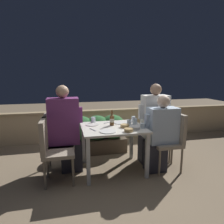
% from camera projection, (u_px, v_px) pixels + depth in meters
% --- Properties ---
extents(ground_plane, '(16.00, 16.00, 0.00)m').
position_uv_depth(ground_plane, '(113.00, 169.00, 3.20)').
color(ground_plane, '#847056').
extents(parapet_wall, '(9.00, 0.18, 0.69)m').
position_uv_depth(parapet_wall, '(97.00, 124.00, 4.67)').
color(parapet_wall, tan).
rests_on(parapet_wall, ground_plane).
extents(dining_table, '(0.95, 0.83, 0.71)m').
position_uv_depth(dining_table, '(113.00, 133.00, 3.08)').
color(dining_table, silver).
rests_on(dining_table, ground_plane).
extents(planter_hedge, '(1.11, 0.47, 0.73)m').
position_uv_depth(planter_hedge, '(97.00, 132.00, 3.85)').
color(planter_hedge, brown).
rests_on(planter_hedge, ground_plane).
extents(chair_left_near, '(0.43, 0.43, 0.91)m').
position_uv_depth(chair_left_near, '(51.00, 145.00, 2.74)').
color(chair_left_near, gray).
rests_on(chair_left_near, ground_plane).
extents(chair_left_far, '(0.43, 0.43, 0.91)m').
position_uv_depth(chair_left_far, '(53.00, 138.00, 3.03)').
color(chair_left_far, gray).
rests_on(chair_left_far, ground_plane).
extents(person_purple_stripe, '(0.51, 0.26, 1.35)m').
position_uv_depth(person_purple_stripe, '(66.00, 129.00, 3.05)').
color(person_purple_stripe, '#282833').
rests_on(person_purple_stripe, ground_plane).
extents(chair_right_near, '(0.43, 0.43, 0.91)m').
position_uv_depth(chair_right_near, '(172.00, 136.00, 3.14)').
color(chair_right_near, gray).
rests_on(chair_right_near, ground_plane).
extents(person_blue_shirt, '(0.51, 0.26, 1.20)m').
position_uv_depth(person_blue_shirt, '(160.00, 134.00, 3.09)').
color(person_blue_shirt, '#282833').
rests_on(person_blue_shirt, ground_plane).
extents(chair_right_far, '(0.43, 0.43, 0.91)m').
position_uv_depth(chair_right_far, '(163.00, 130.00, 3.46)').
color(chair_right_far, gray).
rests_on(chair_right_far, ground_plane).
extents(person_white_polo, '(0.50, 0.26, 1.35)m').
position_uv_depth(person_white_polo, '(153.00, 124.00, 3.39)').
color(person_white_polo, '#282833').
rests_on(person_white_polo, ground_plane).
extents(beer_bottle, '(0.07, 0.07, 0.24)m').
position_uv_depth(beer_bottle, '(112.00, 120.00, 3.14)').
color(beer_bottle, brown).
rests_on(beer_bottle, dining_table).
extents(plate_0, '(0.24, 0.24, 0.01)m').
position_uv_depth(plate_0, '(108.00, 131.00, 2.80)').
color(plate_0, white).
rests_on(plate_0, dining_table).
extents(plate_1, '(0.22, 0.22, 0.01)m').
position_uv_depth(plate_1, '(121.00, 123.00, 3.30)').
color(plate_1, white).
rests_on(plate_1, dining_table).
extents(plate_2, '(0.21, 0.21, 0.01)m').
position_uv_depth(plate_2, '(92.00, 125.00, 3.18)').
color(plate_2, silver).
rests_on(plate_2, dining_table).
extents(bowl_0, '(0.13, 0.13, 0.05)m').
position_uv_depth(bowl_0, '(125.00, 126.00, 3.03)').
color(bowl_0, tan).
rests_on(bowl_0, dining_table).
extents(bowl_1, '(0.16, 0.16, 0.05)m').
position_uv_depth(bowl_1, '(134.00, 127.00, 2.93)').
color(bowl_1, silver).
rests_on(bowl_1, dining_table).
extents(bowl_2, '(0.12, 0.12, 0.05)m').
position_uv_depth(bowl_2, '(128.00, 130.00, 2.80)').
color(bowl_2, tan).
rests_on(bowl_2, dining_table).
extents(glass_cup_0, '(0.06, 0.06, 0.09)m').
position_uv_depth(glass_cup_0, '(129.00, 122.00, 3.16)').
color(glass_cup_0, silver).
rests_on(glass_cup_0, dining_table).
extents(glass_cup_1, '(0.07, 0.07, 0.10)m').
position_uv_depth(glass_cup_1, '(135.00, 122.00, 3.18)').
color(glass_cup_1, silver).
rests_on(glass_cup_1, dining_table).
extents(glass_cup_2, '(0.07, 0.07, 0.08)m').
position_uv_depth(glass_cup_2, '(143.00, 126.00, 2.98)').
color(glass_cup_2, silver).
rests_on(glass_cup_2, dining_table).
extents(glass_cup_3, '(0.07, 0.07, 0.09)m').
position_uv_depth(glass_cup_3, '(133.00, 119.00, 3.38)').
color(glass_cup_3, silver).
rests_on(glass_cup_3, dining_table).
extents(glass_cup_4, '(0.07, 0.07, 0.09)m').
position_uv_depth(glass_cup_4, '(93.00, 120.00, 3.33)').
color(glass_cup_4, silver).
rests_on(glass_cup_4, dining_table).
extents(fork_0, '(0.16, 0.10, 0.01)m').
position_uv_depth(fork_0, '(108.00, 123.00, 3.32)').
color(fork_0, silver).
rests_on(fork_0, dining_table).
extents(fork_1, '(0.08, 0.17, 0.01)m').
position_uv_depth(fork_1, '(93.00, 130.00, 2.90)').
color(fork_1, silver).
rests_on(fork_1, dining_table).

